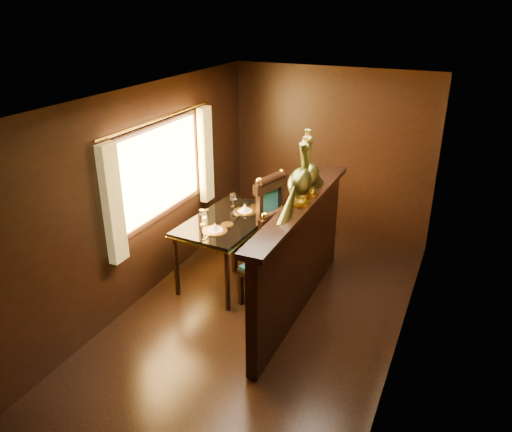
# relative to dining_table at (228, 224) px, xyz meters

# --- Properties ---
(ground) EXTENTS (5.00, 5.00, 0.00)m
(ground) POSITION_rel_dining_table_xyz_m (0.74, -0.61, -0.76)
(ground) COLOR black
(ground) RESTS_ON ground
(room_shell) EXTENTS (3.04, 5.04, 2.52)m
(room_shell) POSITION_rel_dining_table_xyz_m (0.65, -0.59, 0.82)
(room_shell) COLOR black
(room_shell) RESTS_ON ground
(partition) EXTENTS (0.26, 2.70, 1.36)m
(partition) POSITION_rel_dining_table_xyz_m (1.06, -0.31, -0.05)
(partition) COLOR black
(partition) RESTS_ON ground
(dining_table) EXTENTS (0.95, 1.47, 1.04)m
(dining_table) POSITION_rel_dining_table_xyz_m (0.00, 0.00, 0.00)
(dining_table) COLOR black
(dining_table) RESTS_ON ground
(chair_left) EXTENTS (0.62, 0.63, 1.31)m
(chair_left) POSITION_rel_dining_table_xyz_m (0.77, -0.43, -0.08)
(chair_left) COLOR black
(chair_left) RESTS_ON ground
(chair_right) EXTENTS (0.64, 0.66, 1.43)m
(chair_right) POSITION_rel_dining_table_xyz_m (0.39, 0.26, -0.02)
(chair_right) COLOR black
(chair_right) RESTS_ON ground
(peacock_left) EXTENTS (0.24, 0.65, 0.77)m
(peacock_left) POSITION_rel_dining_table_xyz_m (1.06, -0.40, 0.98)
(peacock_left) COLOR #194B29
(peacock_left) RESTS_ON partition
(peacock_right) EXTENTS (0.22, 0.59, 0.70)m
(peacock_right) POSITION_rel_dining_table_xyz_m (1.06, -0.10, 0.95)
(peacock_right) COLOR #194B29
(peacock_right) RESTS_ON partition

